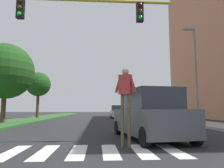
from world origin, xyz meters
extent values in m
plane|color=#262628|center=(0.00, 30.00, 0.00)|extent=(140.00, 140.00, 0.00)
cube|color=silver|center=(-2.25, 6.51, 0.00)|extent=(0.45, 2.20, 0.01)
cube|color=silver|center=(-1.35, 6.51, 0.00)|extent=(0.45, 2.20, 0.01)
cube|color=silver|center=(-0.45, 6.51, 0.00)|extent=(0.45, 2.20, 0.01)
cube|color=silver|center=(0.45, 6.51, 0.00)|extent=(0.45, 2.20, 0.01)
cube|color=silver|center=(1.35, 6.51, 0.00)|extent=(0.45, 2.20, 0.01)
cube|color=silver|center=(2.25, 6.51, 0.00)|extent=(0.45, 2.20, 0.01)
cube|color=#2D5B28|center=(-7.31, 28.00, 0.07)|extent=(4.12, 64.00, 0.15)
cylinder|color=#4C3823|center=(-7.32, 17.77, 1.53)|extent=(0.36, 0.36, 2.75)
sphere|color=#1E4C19|center=(-7.32, 17.77, 4.24)|extent=(4.47, 4.47, 4.47)
cylinder|color=#4C3823|center=(-7.42, 27.76, 1.79)|extent=(0.36, 0.36, 3.29)
sphere|color=#1E4C19|center=(-7.42, 27.76, 4.36)|extent=(3.07, 3.07, 3.07)
cube|color=#9E9991|center=(8.26, 28.00, 0.07)|extent=(3.00, 64.00, 0.15)
cube|color=black|center=(-2.96, 8.49, 5.10)|extent=(0.28, 0.20, 0.80)
sphere|color=#4C0C0C|center=(-2.96, 8.37, 5.36)|extent=(0.16, 0.16, 0.16)
sphere|color=#4C380F|center=(-2.96, 8.37, 5.10)|extent=(0.16, 0.16, 0.16)
sphere|color=#19D833|center=(-2.96, 8.37, 4.84)|extent=(0.16, 0.16, 0.16)
cube|color=black|center=(1.77, 8.49, 5.10)|extent=(0.28, 0.20, 0.80)
sphere|color=#4C0C0C|center=(1.77, 8.37, 5.36)|extent=(0.16, 0.16, 0.16)
sphere|color=#4C380F|center=(1.77, 8.37, 5.10)|extent=(0.16, 0.16, 0.16)
sphere|color=#19D833|center=(1.77, 8.37, 4.84)|extent=(0.16, 0.16, 0.16)
cylinder|color=slate|center=(7.76, 16.20, 3.90)|extent=(0.14, 0.14, 7.50)
cube|color=gray|center=(7.26, 16.20, 7.55)|extent=(0.90, 0.24, 0.16)
cylinder|color=brown|center=(1.06, 6.94, 0.82)|extent=(0.14, 0.14, 1.65)
cylinder|color=brown|center=(0.86, 7.05, 0.82)|extent=(0.14, 0.14, 1.65)
cube|color=#B23333|center=(0.96, 7.00, 1.96)|extent=(0.45, 0.40, 0.62)
cylinder|color=#B23333|center=(1.17, 6.88, 1.99)|extent=(0.27, 0.21, 0.58)
cylinder|color=#B23333|center=(0.75, 7.12, 1.99)|extent=(0.27, 0.21, 0.58)
sphere|color=tan|center=(0.96, 7.00, 2.38)|extent=(0.30, 0.30, 0.22)
cube|color=#474C51|center=(2.18, 8.94, 0.70)|extent=(2.50, 4.81, 0.96)
cube|color=#2D333D|center=(2.21, 8.72, 1.58)|extent=(2.00, 2.73, 0.79)
cylinder|color=black|center=(1.06, 10.66, 0.32)|extent=(0.30, 0.66, 0.64)
cylinder|color=black|center=(2.79, 10.89, 0.32)|extent=(0.30, 0.66, 0.64)
cylinder|color=black|center=(1.56, 6.99, 0.32)|extent=(0.30, 0.66, 0.64)
cylinder|color=black|center=(3.29, 7.23, 0.32)|extent=(0.30, 0.66, 0.64)
cube|color=silver|center=(2.81, 29.59, 0.64)|extent=(1.74, 4.47, 0.83)
cube|color=#2D333D|center=(2.81, 29.82, 1.39)|extent=(1.53, 2.01, 0.68)
cylinder|color=black|center=(3.59, 27.81, 0.32)|extent=(0.22, 0.64, 0.64)
cylinder|color=black|center=(2.02, 27.81, 0.32)|extent=(0.22, 0.64, 0.64)
cylinder|color=black|center=(3.60, 31.38, 0.32)|extent=(0.22, 0.64, 0.64)
cylinder|color=black|center=(2.02, 31.38, 0.32)|extent=(0.22, 0.64, 0.64)
camera|label=1|loc=(0.07, 0.34, 1.17)|focal=34.11mm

